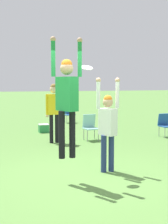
% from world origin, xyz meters
% --- Properties ---
extents(ground_plane, '(120.00, 120.00, 0.00)m').
position_xyz_m(ground_plane, '(0.00, 0.00, 0.00)').
color(ground_plane, '#56843D').
extents(person_jumping, '(0.61, 0.50, 2.28)m').
position_xyz_m(person_jumping, '(-0.41, -0.09, 1.70)').
color(person_jumping, black).
rests_on(person_jumping, ground_plane).
extents(person_defending, '(0.54, 0.43, 2.02)m').
position_xyz_m(person_defending, '(0.60, 0.33, 1.06)').
color(person_defending, navy).
rests_on(person_defending, ground_plane).
extents(frisbee, '(0.25, 0.24, 0.11)m').
position_xyz_m(frisbee, '(0.10, 0.25, 2.21)').
color(frisbee, white).
extents(camping_chair_1, '(0.50, 0.54, 0.86)m').
position_xyz_m(camping_chair_1, '(1.43, 3.94, 0.50)').
color(camping_chair_1, gray).
rests_on(camping_chair_1, ground_plane).
extents(camping_chair_2, '(0.63, 0.70, 0.75)m').
position_xyz_m(camping_chair_2, '(1.92, 8.50, 0.45)').
color(camping_chair_2, gray).
rests_on(camping_chair_2, ground_plane).
extents(camping_chair_4, '(0.47, 0.51, 0.82)m').
position_xyz_m(camping_chair_4, '(4.18, 3.76, 0.47)').
color(camping_chair_4, gray).
rests_on(camping_chair_4, ground_plane).
extents(person_spectator_near, '(0.55, 0.25, 1.88)m').
position_xyz_m(person_spectator_near, '(0.19, 3.85, 1.15)').
color(person_spectator_near, black).
rests_on(person_spectator_near, ground_plane).
extents(cooler_box, '(0.37, 0.37, 0.32)m').
position_xyz_m(cooler_box, '(0.24, 6.02, 0.16)').
color(cooler_box, '#2D8C4C').
rests_on(cooler_box, ground_plane).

